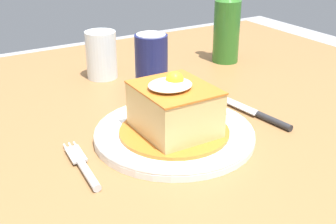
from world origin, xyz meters
TOP-DOWN VIEW (x-y plane):
  - dining_table at (0.00, 0.00)m, footprint 1.19×0.95m
  - main_plate at (-0.07, -0.13)m, footprint 0.26×0.26m
  - sandwich_meal at (-0.07, -0.13)m, footprint 0.18×0.18m
  - fork at (-0.24, -0.15)m, footprint 0.03×0.14m
  - knife at (0.10, -0.15)m, footprint 0.03×0.17m
  - soda_can at (-0.01, 0.06)m, footprint 0.07×0.07m
  - beer_bottle_green at (0.25, 0.15)m, footprint 0.06×0.06m
  - drinking_glass at (-0.06, 0.20)m, footprint 0.07×0.07m

SIDE VIEW (x-z plane):
  - dining_table at x=0.00m, z-range 0.26..0.98m
  - fork at x=-0.24m, z-range 0.72..0.74m
  - knife at x=0.10m, z-range 0.72..0.74m
  - main_plate at x=-0.07m, z-range 0.72..0.74m
  - drinking_glass at x=-0.06m, z-range 0.72..0.82m
  - sandwich_meal at x=-0.07m, z-range 0.72..0.83m
  - soda_can at x=-0.01m, z-range 0.72..0.85m
  - beer_bottle_green at x=0.25m, z-range 0.69..0.96m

